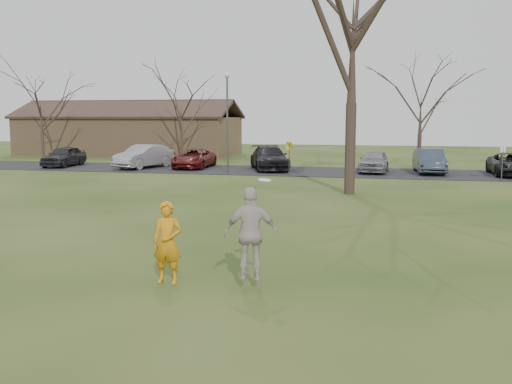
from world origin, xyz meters
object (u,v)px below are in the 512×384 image
car_3 (269,158)px  car_1 (144,156)px  car_4 (374,161)px  building (130,134)px  car_2 (194,158)px  catching_play (251,233)px  car_5 (429,161)px  car_0 (64,156)px  player_defender (167,242)px  lamp_post (227,110)px  big_tree (353,40)px  car_6 (511,164)px

car_3 → car_1: bearing=165.1°
car_4 → building: building is taller
building → car_2: bearing=-49.3°
catching_play → car_3: bearing=100.5°
car_5 → building: bearing=151.4°
car_1 → car_4: bearing=16.7°
car_5 → catching_play: 26.26m
catching_play → car_0: bearing=128.4°
player_defender → car_0: size_ratio=0.42×
car_3 → building: (-16.07, 12.48, 1.11)m
lamp_post → catching_play: bearing=-73.2°
catching_play → building: (-20.83, 38.11, 0.72)m
big_tree → car_2: bearing=136.9°
car_6 → catching_play: size_ratio=2.31×
car_6 → lamp_post: 17.61m
car_6 → building: (-31.12, 12.95, 1.21)m
car_0 → car_2: size_ratio=0.91×
car_6 → building: 33.73m
big_tree → car_4: bearing=84.6°
car_5 → car_6: 4.76m
lamp_post → big_tree: (8.00, -7.50, 3.03)m
catching_play → lamp_post: (-6.83, 22.61, 2.76)m
car_2 → building: building is taller
car_0 → lamp_post: size_ratio=0.68×
car_2 → car_4: 12.26m
car_0 → building: building is taller
car_5 → catching_play: catching_play is taller
car_1 → car_5: bearing=17.2°
car_4 → lamp_post: bearing=-158.5°
car_0 → car_3: bearing=0.1°
building → lamp_post: size_ratio=3.29×
catching_play → big_tree: bearing=85.6°
car_1 → car_3: car_1 is taller
building → lamp_post: (14.00, -15.50, 2.04)m
building → big_tree: bearing=-46.3°
car_1 → big_tree: size_ratio=0.35×
car_3 → catching_play: (4.76, -25.62, 0.38)m
player_defender → car_6: 27.86m
car_1 → catching_play: bearing=-46.5°
car_2 → catching_play: size_ratio=2.23×
car_1 → car_2: (3.43, 0.72, -0.15)m
car_5 → lamp_post: 13.15m
car_3 → car_6: 15.06m
car_4 → lamp_post: (-8.97, -2.80, 3.20)m
car_1 → car_4: (15.69, 0.45, -0.07)m
car_2 → big_tree: big_tree is taller
car_3 → catching_play: size_ratio=2.56×
car_4 → big_tree: big_tree is taller
lamp_post → car_6: bearing=8.5°
big_tree → car_1: bearing=146.2°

